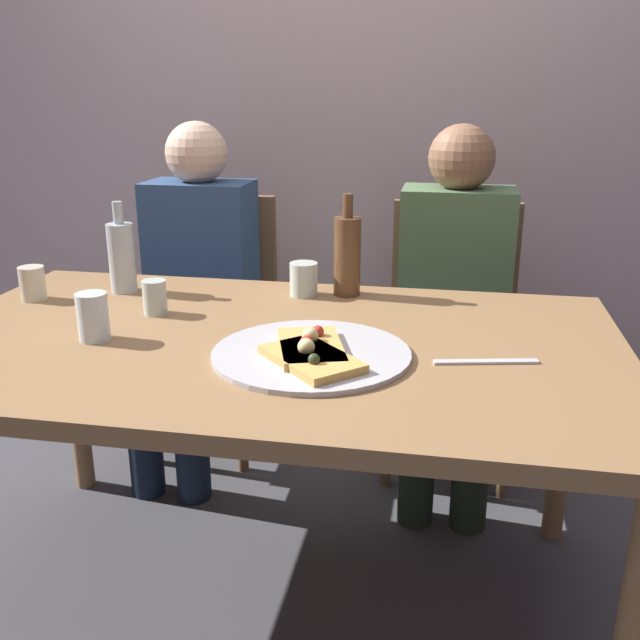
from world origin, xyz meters
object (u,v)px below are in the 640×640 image
at_px(tumbler_near, 155,297).
at_px(guest_in_sweater, 194,282).
at_px(pizza_slice_last, 311,357).
at_px(chair_right, 452,319).
at_px(pizza_tray, 311,354).
at_px(table_knife, 486,362).
at_px(guest_in_beanie, 453,295).
at_px(wine_bottle, 347,255).
at_px(short_glass, 304,279).
at_px(beer_bottle, 122,256).
at_px(pizza_slice_extra, 311,346).
at_px(dining_table, 266,366).
at_px(wine_glass, 93,317).
at_px(chair_left, 210,305).
at_px(tumbler_far, 33,283).

height_order(tumbler_near, guest_in_sweater, guest_in_sweater).
bearing_deg(pizza_slice_last, chair_right, 74.66).
relative_size(pizza_tray, table_knife, 1.95).
xyz_separation_m(table_knife, guest_in_sweater, (-0.94, 0.80, -0.09)).
xyz_separation_m(pizza_tray, guest_in_beanie, (0.30, 0.83, -0.09)).
xyz_separation_m(wine_bottle, short_glass, (-0.12, -0.03, -0.07)).
height_order(short_glass, table_knife, short_glass).
bearing_deg(pizza_slice_last, beer_bottle, 143.69).
bearing_deg(short_glass, pizza_slice_last, -76.48).
bearing_deg(short_glass, pizza_slice_extra, -76.15).
height_order(beer_bottle, table_knife, beer_bottle).
distance_m(tumbler_near, table_knife, 0.84).
height_order(dining_table, pizza_slice_extra, pizza_slice_extra).
distance_m(tumbler_near, short_glass, 0.41).
height_order(wine_glass, short_glass, wine_glass).
relative_size(short_glass, chair_left, 0.10).
relative_size(wine_bottle, guest_in_sweater, 0.24).
bearing_deg(wine_glass, short_glass, 48.34).
bearing_deg(chair_left, pizza_slice_extra, 120.47).
distance_m(pizza_slice_extra, table_knife, 0.37).
distance_m(pizza_tray, table_knife, 0.37).
xyz_separation_m(wine_bottle, beer_bottle, (-0.62, -0.08, -0.01)).
relative_size(wine_bottle, guest_in_beanie, 0.24).
xyz_separation_m(pizza_tray, guest_in_sweater, (-0.58, 0.83, -0.09)).
bearing_deg(guest_in_sweater, pizza_slice_extra, 124.84).
height_order(tumbler_far, guest_in_beanie, guest_in_beanie).
distance_m(wine_bottle, guest_in_sweater, 0.71).
xyz_separation_m(pizza_slice_last, tumbler_near, (-0.46, 0.28, 0.02)).
relative_size(wine_bottle, tumbler_near, 3.19).
distance_m(tumbler_far, guest_in_beanie, 1.26).
xyz_separation_m(dining_table, table_knife, (0.49, -0.07, 0.07)).
relative_size(pizza_slice_extra, tumbler_near, 2.84).
height_order(wine_glass, chair_left, chair_left).
relative_size(short_glass, table_knife, 0.42).
distance_m(dining_table, pizza_slice_extra, 0.18).
height_order(tumbler_far, wine_glass, wine_glass).
bearing_deg(beer_bottle, tumbler_near, -46.48).
xyz_separation_m(beer_bottle, tumbler_near, (0.17, -0.18, -0.06)).
bearing_deg(wine_glass, beer_bottle, 106.06).
bearing_deg(wine_bottle, wine_glass, -137.34).
distance_m(pizza_tray, wine_glass, 0.51).
height_order(pizza_tray, chair_left, chair_left).
bearing_deg(pizza_slice_last, dining_table, 130.84).
distance_m(table_knife, guest_in_sweater, 1.24).
xyz_separation_m(pizza_tray, short_glass, (-0.11, 0.46, 0.04)).
relative_size(chair_left, guest_in_beanie, 0.77).
distance_m(wine_glass, short_glass, 0.59).
distance_m(pizza_slice_last, pizza_slice_extra, 0.07).
distance_m(pizza_tray, chair_right, 1.05).
relative_size(tumbler_near, chair_right, 0.10).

